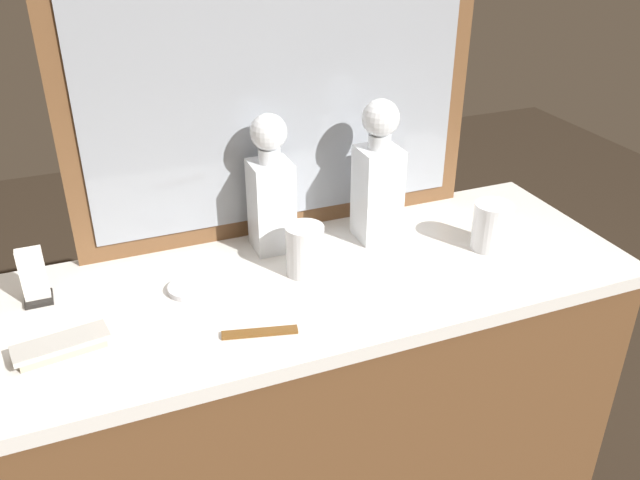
# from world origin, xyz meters

# --- Properties ---
(dresser) EXTENTS (1.27, 0.48, 0.87)m
(dresser) POSITION_xyz_m (0.00, 0.00, 0.44)
(dresser) COLOR brown
(dresser) RESTS_ON ground_plane
(dresser_mirror) EXTENTS (0.88, 0.03, 0.56)m
(dresser_mirror) POSITION_xyz_m (0.00, 0.22, 1.15)
(dresser_mirror) COLOR brown
(dresser_mirror) RESTS_ON dresser
(crystal_decanter_far_right) EXTENTS (0.08, 0.08, 0.29)m
(crystal_decanter_far_right) POSITION_xyz_m (-0.05, 0.14, 0.99)
(crystal_decanter_far_right) COLOR white
(crystal_decanter_far_right) RESTS_ON dresser
(crystal_decanter_front) EXTENTS (0.09, 0.09, 0.31)m
(crystal_decanter_front) POSITION_xyz_m (0.17, 0.11, 1.00)
(crystal_decanter_front) COLOR white
(crystal_decanter_front) RESTS_ON dresser
(crystal_tumbler_center) EXTENTS (0.08, 0.08, 0.10)m
(crystal_tumbler_center) POSITION_xyz_m (-0.02, 0.02, 0.92)
(crystal_tumbler_center) COLOR white
(crystal_tumbler_center) RESTS_ON dresser
(crystal_tumbler_far_left) EXTENTS (0.08, 0.08, 0.10)m
(crystal_tumbler_far_left) POSITION_xyz_m (0.38, -0.03, 0.92)
(crystal_tumbler_far_left) COLOR white
(crystal_tumbler_far_left) RESTS_ON dresser
(silver_brush_right) EXTENTS (0.16, 0.07, 0.02)m
(silver_brush_right) POSITION_xyz_m (-0.49, -0.07, 0.89)
(silver_brush_right) COLOR #B7A88C
(silver_brush_right) RESTS_ON dresser
(porcelain_dish) EXTENTS (0.08, 0.08, 0.01)m
(porcelain_dish) POSITION_xyz_m (-0.25, 0.04, 0.88)
(porcelain_dish) COLOR silver
(porcelain_dish) RESTS_ON dresser
(tortoiseshell_comb) EXTENTS (0.13, 0.05, 0.01)m
(tortoiseshell_comb) POSITION_xyz_m (-0.17, -0.14, 0.88)
(tortoiseshell_comb) COLOR brown
(tortoiseshell_comb) RESTS_ON dresser
(napkin_holder) EXTENTS (0.05, 0.05, 0.11)m
(napkin_holder) POSITION_xyz_m (-0.52, 0.11, 0.92)
(napkin_holder) COLOR black
(napkin_holder) RESTS_ON dresser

